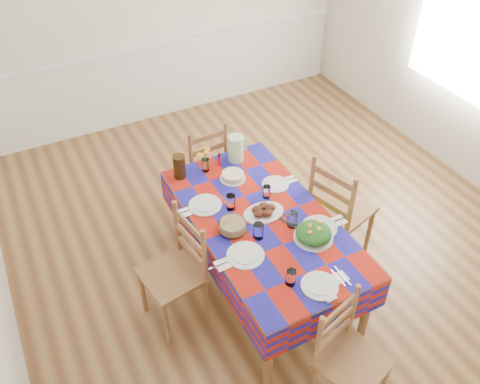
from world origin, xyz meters
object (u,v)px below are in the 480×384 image
object	(u,v)px
meat_platter	(263,211)
tea_pitcher	(179,167)
chair_near	(348,358)
chair_far	(203,164)
chair_left	(176,272)
chair_right	(338,210)
dining_table	(263,226)
green_pitcher	(236,148)

from	to	relation	value
meat_platter	tea_pitcher	bearing A→B (deg)	118.38
chair_near	chair_far	size ratio (longest dim) A/B	0.97
chair_left	chair_right	distance (m)	1.44
chair_near	chair_right	xyz separation A→B (m)	(0.73, 1.13, 0.06)
meat_platter	chair_far	distance (m)	1.13
meat_platter	chair_left	xyz separation A→B (m)	(-0.75, -0.04, -0.26)
meat_platter	chair_far	xyz separation A→B (m)	(-0.03, 1.09, -0.27)
chair_near	chair_right	distance (m)	1.35
dining_table	chair_near	world-z (taller)	chair_near
chair_far	green_pitcher	bearing A→B (deg)	109.76
meat_platter	chair_far	size ratio (longest dim) A/B	0.35
green_pitcher	chair_near	world-z (taller)	green_pitcher
chair_left	chair_right	bearing A→B (deg)	80.13
dining_table	chair_left	size ratio (longest dim) A/B	1.88
dining_table	meat_platter	distance (m)	0.12
chair_left	green_pitcher	bearing A→B (deg)	121.74
green_pitcher	chair_left	xyz separation A→B (m)	(-0.88, -0.76, -0.35)
green_pitcher	tea_pitcher	world-z (taller)	green_pitcher
meat_platter	tea_pitcher	world-z (taller)	tea_pitcher
dining_table	green_pitcher	bearing A→B (deg)	78.04
meat_platter	green_pitcher	xyz separation A→B (m)	(0.13, 0.72, 0.09)
chair_near	chair_right	world-z (taller)	chair_right
tea_pitcher	chair_far	xyz separation A→B (m)	(0.36, 0.37, -0.35)
chair_right	chair_near	bearing A→B (deg)	130.42
chair_near	meat_platter	bearing A→B (deg)	71.86
tea_pitcher	chair_right	size ratio (longest dim) A/B	0.20
meat_platter	chair_near	bearing A→B (deg)	-92.12
dining_table	green_pitcher	world-z (taller)	green_pitcher
green_pitcher	meat_platter	bearing A→B (deg)	-100.26
meat_platter	chair_right	world-z (taller)	chair_right
chair_near	chair_left	bearing A→B (deg)	105.62
tea_pitcher	chair_right	world-z (taller)	chair_right
chair_far	chair_near	bearing A→B (deg)	86.07
dining_table	tea_pitcher	world-z (taller)	tea_pitcher
tea_pitcher	chair_near	world-z (taller)	tea_pitcher
chair_near	chair_left	xyz separation A→B (m)	(-0.71, 1.15, 0.03)
dining_table	chair_near	xyz separation A→B (m)	(-0.01, -1.14, -0.18)
chair_left	chair_far	bearing A→B (deg)	138.42
chair_left	chair_right	xyz separation A→B (m)	(1.44, -0.02, 0.03)
tea_pitcher	chair_right	xyz separation A→B (m)	(1.08, -0.79, -0.30)
dining_table	meat_platter	size ratio (longest dim) A/B	5.54
dining_table	chair_far	world-z (taller)	chair_far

